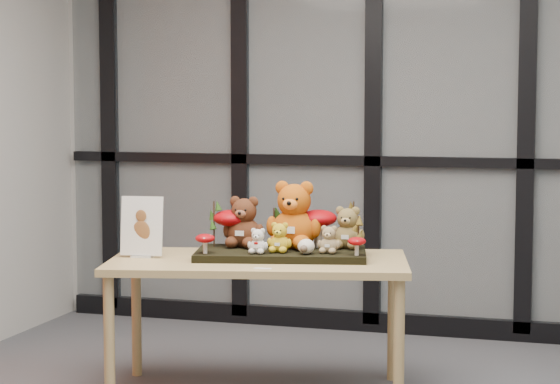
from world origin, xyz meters
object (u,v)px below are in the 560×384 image
(sign_holder, at_px, (142,229))
(bear_tan_back, at_px, (348,225))
(bear_brown_medium, at_px, (244,219))
(plush_cream_hedgehog, at_px, (306,246))
(bear_small_yellow, at_px, (280,236))
(mushroom_front_right, at_px, (357,245))
(diorama_tray, at_px, (281,254))
(display_table, at_px, (258,273))
(mushroom_back_right, at_px, (318,226))
(bear_pooh_yellow, at_px, (294,211))
(mushroom_front_left, at_px, (205,243))
(bear_beige_small, at_px, (329,238))
(mushroom_back_left, at_px, (231,226))
(bear_white_bow, at_px, (258,240))

(sign_holder, bearing_deg, bear_tan_back, 13.19)
(bear_brown_medium, bearing_deg, plush_cream_hedgehog, -34.94)
(bear_brown_medium, relative_size, bear_small_yellow, 1.74)
(plush_cream_hedgehog, bearing_deg, mushroom_front_right, -5.81)
(diorama_tray, bearing_deg, display_table, -153.43)
(display_table, height_order, sign_holder, sign_holder)
(plush_cream_hedgehog, relative_size, mushroom_back_right, 0.39)
(bear_small_yellow, relative_size, sign_holder, 0.54)
(bear_pooh_yellow, bearing_deg, bear_tan_back, 1.29)
(mushroom_back_right, xyz_separation_m, mushroom_front_left, (-0.46, -0.35, -0.05))
(mushroom_front_right, bearing_deg, bear_beige_small, 167.11)
(plush_cream_hedgehog, height_order, mushroom_front_left, mushroom_front_left)
(bear_pooh_yellow, distance_m, bear_small_yellow, 0.19)
(mushroom_back_right, relative_size, mushroom_front_right, 2.15)
(bear_small_yellow, xyz_separation_m, mushroom_back_left, (-0.29, 0.13, 0.02))
(display_table, bearing_deg, bear_white_bow, -86.35)
(bear_small_yellow, height_order, sign_holder, sign_holder)
(bear_pooh_yellow, bearing_deg, mushroom_front_left, -153.38)
(bear_pooh_yellow, xyz_separation_m, mushroom_back_left, (-0.32, -0.03, -0.08))
(sign_holder, bearing_deg, mushroom_front_right, 0.34)
(display_table, distance_m, mushroom_back_left, 0.31)
(diorama_tray, relative_size, mushroom_front_left, 7.92)
(display_table, relative_size, bear_small_yellow, 9.69)
(mushroom_back_right, bearing_deg, bear_tan_back, 1.03)
(bear_brown_medium, distance_m, mushroom_front_left, 0.29)
(mushroom_back_left, xyz_separation_m, sign_holder, (-0.37, -0.25, 0.00))
(bear_pooh_yellow, height_order, plush_cream_hedgehog, bear_pooh_yellow)
(bear_small_yellow, bearing_deg, mushroom_front_right, -11.47)
(bear_white_bow, xyz_separation_m, mushroom_front_left, (-0.24, -0.07, -0.01))
(display_table, xyz_separation_m, sign_holder, (-0.55, -0.11, 0.20))
(display_table, bearing_deg, bear_pooh_yellow, 39.18)
(diorama_tray, bearing_deg, bear_pooh_yellow, 53.98)
(display_table, height_order, plush_cream_hedgehog, plush_cream_hedgehog)
(mushroom_back_right, height_order, mushroom_front_right, mushroom_back_right)
(diorama_tray, distance_m, bear_pooh_yellow, 0.22)
(mushroom_front_left, bearing_deg, display_table, 29.03)
(bear_tan_back, height_order, bear_white_bow, bear_tan_back)
(mushroom_back_left, relative_size, sign_holder, 0.67)
(display_table, relative_size, bear_white_bow, 11.59)
(mushroom_back_left, bearing_deg, sign_holder, -145.74)
(bear_beige_small, xyz_separation_m, plush_cream_hedgehog, (-0.10, -0.06, -0.03))
(diorama_tray, height_order, bear_white_bow, bear_white_bow)
(mushroom_front_right, bearing_deg, bear_brown_medium, 169.02)
(plush_cream_hedgehog, distance_m, mushroom_front_right, 0.24)
(bear_small_yellow, height_order, mushroom_back_left, mushroom_back_left)
(mushroom_front_right, bearing_deg, diorama_tray, 171.77)
(plush_cream_hedgehog, xyz_separation_m, mushroom_back_left, (-0.42, 0.15, 0.06))
(bear_small_yellow, height_order, mushroom_back_right, mushroom_back_right)
(bear_brown_medium, bearing_deg, display_table, -62.20)
(bear_brown_medium, height_order, bear_white_bow, bear_brown_medium)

